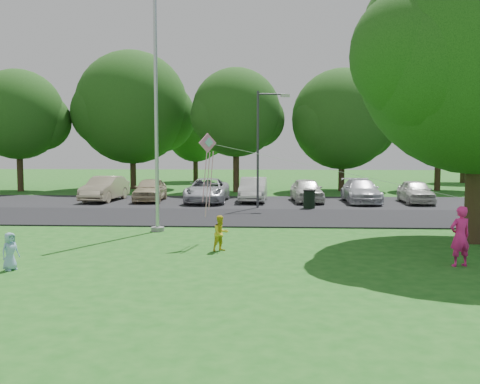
{
  "coord_description": "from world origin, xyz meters",
  "views": [
    {
      "loc": [
        0.71,
        -14.97,
        3.22
      ],
      "look_at": [
        -0.3,
        4.0,
        1.6
      ],
      "focal_mm": 40.0,
      "sensor_mm": 36.0,
      "label": 1
    }
  ],
  "objects_px": {
    "street_lamp": "(262,138)",
    "child_yellow": "(221,233)",
    "child_blue": "(10,251)",
    "kite": "(213,156)",
    "trash_can": "(309,200)",
    "woman": "(460,236)",
    "flagpole": "(156,121)",
    "big_tree": "(477,58)"
  },
  "relations": [
    {
      "from": "child_blue",
      "to": "flagpole",
      "type": "bearing_deg",
      "value": 8.38
    },
    {
      "from": "flagpole",
      "to": "woman",
      "type": "distance_m",
      "value": 11.36
    },
    {
      "from": "trash_can",
      "to": "flagpole",
      "type": "bearing_deg",
      "value": -130.29
    },
    {
      "from": "trash_can",
      "to": "kite",
      "type": "bearing_deg",
      "value": -111.5
    },
    {
      "from": "flagpole",
      "to": "street_lamp",
      "type": "bearing_deg",
      "value": 62.94
    },
    {
      "from": "street_lamp",
      "to": "trash_can",
      "type": "relative_size",
      "value": 6.02
    },
    {
      "from": "big_tree",
      "to": "child_blue",
      "type": "relative_size",
      "value": 10.27
    },
    {
      "from": "street_lamp",
      "to": "child_blue",
      "type": "bearing_deg",
      "value": -123.15
    },
    {
      "from": "child_yellow",
      "to": "flagpole",
      "type": "bearing_deg",
      "value": 85.88
    },
    {
      "from": "child_blue",
      "to": "kite",
      "type": "distance_m",
      "value": 6.8
    },
    {
      "from": "street_lamp",
      "to": "child_blue",
      "type": "height_order",
      "value": "street_lamp"
    },
    {
      "from": "woman",
      "to": "child_yellow",
      "type": "bearing_deg",
      "value": -31.12
    },
    {
      "from": "woman",
      "to": "child_blue",
      "type": "height_order",
      "value": "woman"
    },
    {
      "from": "flagpole",
      "to": "child_blue",
      "type": "xyz_separation_m",
      "value": [
        -2.5,
        -6.6,
        -3.67
      ]
    },
    {
      "from": "child_yellow",
      "to": "trash_can",
      "type": "bearing_deg",
      "value": 32.09
    },
    {
      "from": "woman",
      "to": "child_blue",
      "type": "distance_m",
      "value": 11.91
    },
    {
      "from": "street_lamp",
      "to": "flagpole",
      "type": "bearing_deg",
      "value": -126.0
    },
    {
      "from": "trash_can",
      "to": "child_blue",
      "type": "relative_size",
      "value": 1.01
    },
    {
      "from": "child_yellow",
      "to": "child_blue",
      "type": "relative_size",
      "value": 1.12
    },
    {
      "from": "big_tree",
      "to": "flagpole",
      "type": "bearing_deg",
      "value": 169.78
    },
    {
      "from": "child_yellow",
      "to": "child_blue",
      "type": "bearing_deg",
      "value": 168.05
    },
    {
      "from": "street_lamp",
      "to": "kite",
      "type": "relative_size",
      "value": 0.81
    },
    {
      "from": "woman",
      "to": "kite",
      "type": "height_order",
      "value": "kite"
    },
    {
      "from": "big_tree",
      "to": "street_lamp",
      "type": "bearing_deg",
      "value": 126.33
    },
    {
      "from": "kite",
      "to": "flagpole",
      "type": "bearing_deg",
      "value": 96.85
    },
    {
      "from": "flagpole",
      "to": "woman",
      "type": "relative_size",
      "value": 6.13
    },
    {
      "from": "flagpole",
      "to": "child_blue",
      "type": "bearing_deg",
      "value": -110.74
    },
    {
      "from": "flagpole",
      "to": "woman",
      "type": "height_order",
      "value": "flagpole"
    },
    {
      "from": "kite",
      "to": "child_yellow",
      "type": "bearing_deg",
      "value": -109.82
    },
    {
      "from": "child_blue",
      "to": "street_lamp",
      "type": "bearing_deg",
      "value": 4.92
    },
    {
      "from": "street_lamp",
      "to": "woman",
      "type": "xyz_separation_m",
      "value": [
        5.46,
        -13.14,
        -2.82
      ]
    },
    {
      "from": "trash_can",
      "to": "woman",
      "type": "relative_size",
      "value": 0.62
    },
    {
      "from": "flagpole",
      "to": "big_tree",
      "type": "xyz_separation_m",
      "value": [
        10.96,
        -1.98,
        1.92
      ]
    },
    {
      "from": "big_tree",
      "to": "child_blue",
      "type": "distance_m",
      "value": 15.29
    },
    {
      "from": "child_blue",
      "to": "trash_can",
      "type": "bearing_deg",
      "value": -2.98
    },
    {
      "from": "woman",
      "to": "child_blue",
      "type": "xyz_separation_m",
      "value": [
        -11.85,
        -1.09,
        -0.32
      ]
    },
    {
      "from": "street_lamp",
      "to": "trash_can",
      "type": "bearing_deg",
      "value": -13.38
    },
    {
      "from": "woman",
      "to": "kite",
      "type": "xyz_separation_m",
      "value": [
        -6.97,
        2.98,
        2.08
      ]
    },
    {
      "from": "trash_can",
      "to": "child_blue",
      "type": "xyz_separation_m",
      "value": [
        -8.81,
        -14.04,
        -0.01
      ]
    },
    {
      "from": "flagpole",
      "to": "big_tree",
      "type": "bearing_deg",
      "value": -10.22
    },
    {
      "from": "street_lamp",
      "to": "child_yellow",
      "type": "bearing_deg",
      "value": -104.67
    },
    {
      "from": "street_lamp",
      "to": "woman",
      "type": "height_order",
      "value": "street_lamp"
    }
  ]
}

